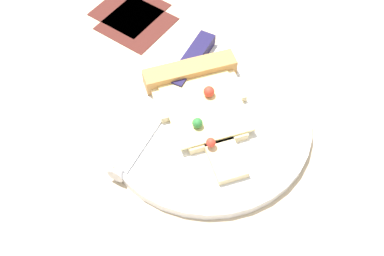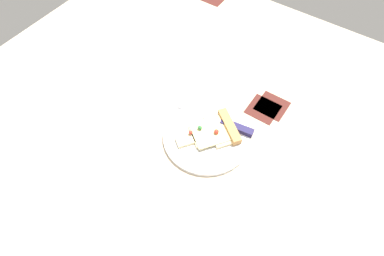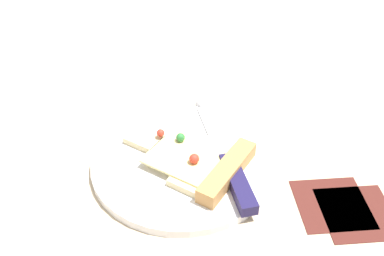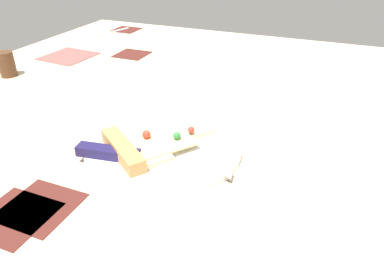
{
  "view_description": "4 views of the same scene",
  "coord_description": "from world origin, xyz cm",
  "px_view_note": "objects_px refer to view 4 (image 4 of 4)",
  "views": [
    {
      "loc": [
        -20.42,
        -14.03,
        47.9
      ],
      "look_at": [
        5.65,
        4.49,
        1.87
      ],
      "focal_mm": 44.22,
      "sensor_mm": 36.0,
      "label": 1
    },
    {
      "loc": [
        33.08,
        -40.03,
        79.38
      ],
      "look_at": [
        4.37,
        2.06,
        4.0
      ],
      "focal_mm": 30.08,
      "sensor_mm": 36.0,
      "label": 2
    },
    {
      "loc": [
        54.21,
        1.42,
        43.35
      ],
      "look_at": [
        4.48,
        5.6,
        3.65
      ],
      "focal_mm": 41.84,
      "sensor_mm": 36.0,
      "label": 3
    },
    {
      "loc": [
        -14.94,
        48.49,
        31.82
      ],
      "look_at": [
        4.74,
        0.26,
        2.97
      ],
      "focal_mm": 33.65,
      "sensor_mm": 36.0,
      "label": 4
    }
  ],
  "objects_px": {
    "plate": "(164,147)",
    "pizza_slice": "(149,144)",
    "knife": "(137,158)",
    "napkin": "(68,56)",
    "pepper_shaker": "(7,64)",
    "fork": "(109,32)"
  },
  "relations": [
    {
      "from": "knife",
      "to": "plate",
      "type": "bearing_deg",
      "value": 156.99
    },
    {
      "from": "pepper_shaker",
      "to": "knife",
      "type": "bearing_deg",
      "value": 155.5
    },
    {
      "from": "pepper_shaker",
      "to": "napkin",
      "type": "xyz_separation_m",
      "value": [
        -0.03,
        -0.18,
        -0.03
      ]
    },
    {
      "from": "plate",
      "to": "pizza_slice",
      "type": "relative_size",
      "value": 1.37
    },
    {
      "from": "plate",
      "to": "pizza_slice",
      "type": "distance_m",
      "value": 0.03
    },
    {
      "from": "knife",
      "to": "pepper_shaker",
      "type": "distance_m",
      "value": 0.54
    },
    {
      "from": "pizza_slice",
      "to": "pepper_shaker",
      "type": "xyz_separation_m",
      "value": [
        0.49,
        -0.18,
        0.01
      ]
    },
    {
      "from": "pizza_slice",
      "to": "pepper_shaker",
      "type": "distance_m",
      "value": 0.52
    },
    {
      "from": "pizza_slice",
      "to": "fork",
      "type": "bearing_deg",
      "value": 164.85
    },
    {
      "from": "pepper_shaker",
      "to": "fork",
      "type": "height_order",
      "value": "pepper_shaker"
    },
    {
      "from": "napkin",
      "to": "knife",
      "type": "bearing_deg",
      "value": 138.47
    },
    {
      "from": "plate",
      "to": "fork",
      "type": "height_order",
      "value": "plate"
    },
    {
      "from": "knife",
      "to": "napkin",
      "type": "xyz_separation_m",
      "value": [
        0.46,
        -0.4,
        -0.02
      ]
    },
    {
      "from": "knife",
      "to": "fork",
      "type": "height_order",
      "value": "knife"
    },
    {
      "from": "knife",
      "to": "fork",
      "type": "distance_m",
      "value": 0.84
    },
    {
      "from": "fork",
      "to": "plate",
      "type": "bearing_deg",
      "value": 148.87
    },
    {
      "from": "pizza_slice",
      "to": "pepper_shaker",
      "type": "bearing_deg",
      "value": -163.86
    },
    {
      "from": "pepper_shaker",
      "to": "napkin",
      "type": "relative_size",
      "value": 0.46
    },
    {
      "from": "plate",
      "to": "pepper_shaker",
      "type": "height_order",
      "value": "pepper_shaker"
    },
    {
      "from": "plate",
      "to": "pizza_slice",
      "type": "xyz_separation_m",
      "value": [
        0.02,
        0.02,
        0.01
      ]
    },
    {
      "from": "fork",
      "to": "napkin",
      "type": "relative_size",
      "value": 1.16
    },
    {
      "from": "plate",
      "to": "napkin",
      "type": "bearing_deg",
      "value": -36.09
    }
  ]
}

